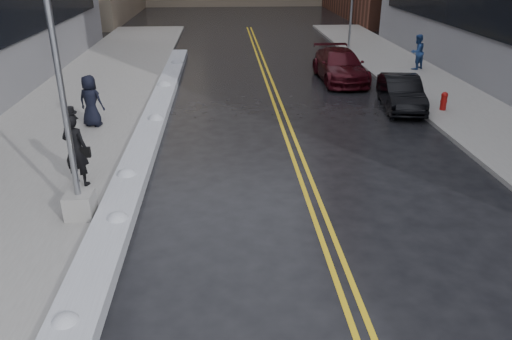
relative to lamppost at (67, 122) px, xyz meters
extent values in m
plane|color=black|center=(3.30, -2.00, -2.53)|extent=(160.00, 160.00, 0.00)
cube|color=gray|center=(-2.45, 8.00, -2.46)|extent=(5.50, 50.00, 0.15)
cube|color=gray|center=(13.30, 8.00, -2.46)|extent=(4.00, 50.00, 0.15)
cube|color=gold|center=(5.65, 8.00, -2.53)|extent=(0.12, 50.00, 0.01)
cube|color=gold|center=(5.95, 8.00, -2.53)|extent=(0.12, 50.00, 0.01)
cube|color=#BABDC3|center=(0.85, 6.00, -2.36)|extent=(0.90, 30.00, 0.34)
cube|color=gray|center=(0.00, 0.00, -2.08)|extent=(0.65, 0.65, 0.60)
cylinder|color=gray|center=(0.00, 0.00, 1.72)|extent=(0.14, 0.14, 7.00)
cylinder|color=maroon|center=(12.30, 8.00, -2.08)|extent=(0.24, 0.24, 0.60)
sphere|color=maroon|center=(12.30, 8.00, -1.78)|extent=(0.26, 0.26, 0.26)
cylinder|color=maroon|center=(12.30, 8.00, -2.03)|extent=(0.25, 0.10, 0.10)
cylinder|color=gray|center=(11.80, 22.00, 0.12)|extent=(0.14, 0.14, 5.00)
imported|color=black|center=(-0.48, 1.85, -1.37)|extent=(0.86, 0.72, 2.03)
imported|color=black|center=(-1.27, 6.89, -1.45)|extent=(1.05, 0.85, 1.86)
imported|color=navy|center=(13.87, 15.42, -1.47)|extent=(1.12, 1.06, 1.83)
imported|color=black|center=(10.80, 8.80, -1.86)|extent=(1.96, 4.22, 1.34)
imported|color=#37080F|center=(9.35, 13.73, -1.78)|extent=(2.17, 5.22, 1.51)
camera|label=1|loc=(3.51, -10.83, 3.50)|focal=35.00mm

